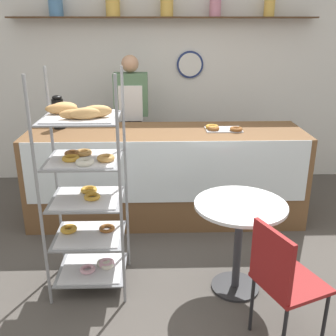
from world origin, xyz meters
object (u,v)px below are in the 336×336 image
at_px(coffee_carafe, 58,112).
at_px(donut_tray_counter, 222,129).
at_px(person_worker, 132,121).
at_px(cafe_table, 239,226).
at_px(pastry_rack, 86,187).
at_px(cafe_chair, 281,276).

distance_m(coffee_carafe, donut_tray_counter, 1.68).
bearing_deg(person_worker, coffee_carafe, -144.54).
bearing_deg(person_worker, donut_tray_counter, -34.04).
height_order(cafe_table, donut_tray_counter, donut_tray_counter).
distance_m(cafe_table, donut_tray_counter, 1.34).
relative_size(person_worker, coffee_carafe, 4.80).
relative_size(pastry_rack, donut_tray_counter, 4.62).
bearing_deg(donut_tray_counter, cafe_chair, -86.91).
xyz_separation_m(pastry_rack, person_worker, (0.24, 1.81, 0.07)).
bearing_deg(pastry_rack, coffee_carafe, 110.16).
xyz_separation_m(cafe_table, cafe_chair, (0.15, -0.58, -0.03)).
height_order(coffee_carafe, donut_tray_counter, coffee_carafe).
bearing_deg(cafe_chair, coffee_carafe, 19.39).
xyz_separation_m(pastry_rack, coffee_carafe, (-0.48, 1.30, 0.29)).
height_order(cafe_table, coffee_carafe, coffee_carafe).
distance_m(pastry_rack, person_worker, 1.83).
relative_size(person_worker, cafe_table, 2.25).
distance_m(cafe_table, cafe_chair, 0.60).
relative_size(pastry_rack, cafe_table, 2.29).
bearing_deg(cafe_chair, person_worker, 0.51).
relative_size(coffee_carafe, donut_tray_counter, 0.94).
bearing_deg(person_worker, pastry_rack, -97.52).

